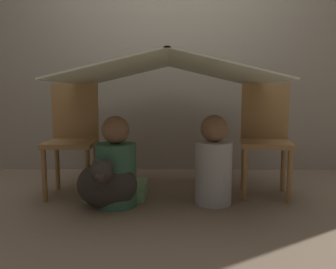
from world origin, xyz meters
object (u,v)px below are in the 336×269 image
Objects in this scene: person_front at (116,167)px; dog at (106,183)px; person_second at (213,165)px; chair_left at (73,134)px; chair_right at (265,134)px.

dog is (-0.05, -0.09, -0.09)m from person_front.
person_second is 0.76m from dog.
person_second is (1.08, -0.25, -0.19)m from chair_left.
dog is at bearing -150.66° from chair_right.
chair_right is (1.51, -0.00, 0.00)m from chair_left.
chair_left reaches higher than dog.
chair_left is at bearing 141.79° from person_front.
chair_left is 1.00× the size of chair_right.
chair_left is at bearing 130.34° from dog.
person_second is at bearing 11.19° from dog.
dog is (0.34, -0.39, -0.29)m from chair_left.
chair_left is 1.12m from person_second.
person_second is (-0.43, -0.25, -0.19)m from chair_right.
person_second is at bearing 4.84° from person_front.
person_second is (0.69, 0.06, 0.01)m from person_front.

